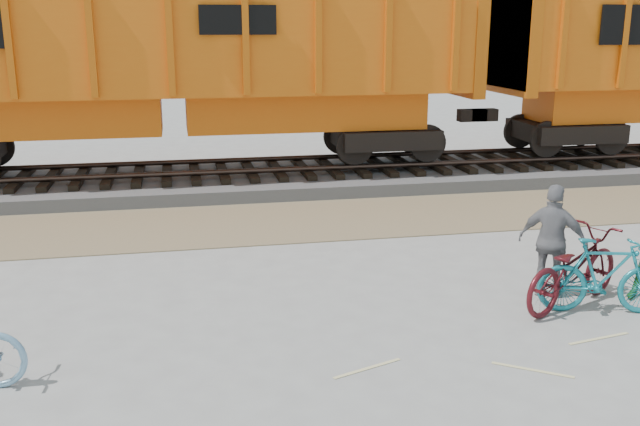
{
  "coord_description": "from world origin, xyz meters",
  "views": [
    {
      "loc": [
        -2.96,
        -7.84,
        3.74
      ],
      "look_at": [
        -1.08,
        1.5,
        1.22
      ],
      "focal_mm": 40.0,
      "sensor_mm": 36.0,
      "label": 1
    }
  ],
  "objects_px": {
    "person_woman": "(553,241)",
    "bicycle_maroon": "(573,269)",
    "bicycle_teal": "(604,276)",
    "hopper_car_center": "(171,58)"
  },
  "relations": [
    {
      "from": "person_woman",
      "to": "bicycle_maroon",
      "type": "bearing_deg",
      "value": 144.93
    },
    {
      "from": "hopper_car_center",
      "to": "bicycle_maroon",
      "type": "bearing_deg",
      "value": -58.48
    },
    {
      "from": "bicycle_teal",
      "to": "person_woman",
      "type": "bearing_deg",
      "value": 42.7
    },
    {
      "from": "hopper_car_center",
      "to": "bicycle_teal",
      "type": "bearing_deg",
      "value": -58.1
    },
    {
      "from": "bicycle_maroon",
      "to": "person_woman",
      "type": "xyz_separation_m",
      "value": [
        -0.1,
        0.4,
        0.27
      ]
    },
    {
      "from": "bicycle_teal",
      "to": "bicycle_maroon",
      "type": "relative_size",
      "value": 0.85
    },
    {
      "from": "bicycle_teal",
      "to": "bicycle_maroon",
      "type": "bearing_deg",
      "value": 56.35
    },
    {
      "from": "bicycle_maroon",
      "to": "person_woman",
      "type": "distance_m",
      "value": 0.5
    },
    {
      "from": "bicycle_teal",
      "to": "person_woman",
      "type": "relative_size",
      "value": 1.06
    },
    {
      "from": "hopper_car_center",
      "to": "bicycle_maroon",
      "type": "distance_m",
      "value": 10.32
    }
  ]
}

